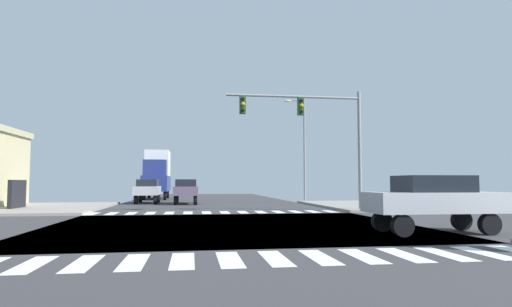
# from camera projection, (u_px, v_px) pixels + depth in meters

# --- Properties ---
(ground) EXTENTS (90.00, 90.00, 0.05)m
(ground) POSITION_uv_depth(u_px,v_px,m) (233.00, 226.00, 16.61)
(ground) COLOR #373639
(sidewalk_corner_ne) EXTENTS (12.00, 12.00, 0.14)m
(sidewalk_corner_ne) POSITION_uv_depth(u_px,v_px,m) (401.00, 205.00, 30.37)
(sidewalk_corner_ne) COLOR gray
(sidewalk_corner_ne) RESTS_ON ground
(sidewalk_corner_nw) EXTENTS (12.00, 12.00, 0.14)m
(sidewalk_corner_nw) POSITION_uv_depth(u_px,v_px,m) (3.00, 208.00, 26.55)
(sidewalk_corner_nw) COLOR gray
(sidewalk_corner_nw) RESTS_ON ground
(crosswalk_near) EXTENTS (13.50, 2.00, 0.01)m
(crosswalk_near) POSITION_uv_depth(u_px,v_px,m) (253.00, 259.00, 9.37)
(crosswalk_near) COLOR white
(crosswalk_near) RESTS_ON ground
(crosswalk_far) EXTENTS (13.50, 2.00, 0.01)m
(crosswalk_far) POSITION_uv_depth(u_px,v_px,m) (216.00, 212.00, 23.78)
(crosswalk_far) COLOR white
(crosswalk_far) RESTS_ON ground
(traffic_signal_mast) EXTENTS (7.85, 0.55, 6.93)m
(traffic_signal_mast) POSITION_uv_depth(u_px,v_px,m) (309.00, 121.00, 24.62)
(traffic_signal_mast) COLOR gray
(traffic_signal_mast) RESTS_ON ground
(street_lamp) EXTENTS (1.78, 0.32, 8.54)m
(street_lamp) POSITION_uv_depth(u_px,v_px,m) (302.00, 141.00, 35.79)
(street_lamp) COLOR gray
(street_lamp) RESTS_ON ground
(sedan_farside_2) EXTENTS (1.80, 4.30, 1.88)m
(sedan_farside_2) POSITION_uv_depth(u_px,v_px,m) (148.00, 189.00, 34.21)
(sedan_farside_2) COLOR black
(sedan_farside_2) RESTS_ON ground
(sedan_crossing_3) EXTENTS (4.30, 1.80, 1.88)m
(sedan_crossing_3) POSITION_uv_depth(u_px,v_px,m) (433.00, 199.00, 14.15)
(sedan_crossing_3) COLOR black
(sedan_crossing_3) RESTS_ON ground
(box_truck_queued_1) EXTENTS (2.40, 7.20, 4.85)m
(box_truck_queued_1) POSITION_uv_depth(u_px,v_px,m) (157.00, 173.00, 43.29)
(box_truck_queued_1) COLOR black
(box_truck_queued_1) RESTS_ON ground
(sedan_middle_5) EXTENTS (1.80, 4.30, 1.88)m
(sedan_middle_5) POSITION_uv_depth(u_px,v_px,m) (186.00, 189.00, 33.21)
(sedan_middle_5) COLOR black
(sedan_middle_5) RESTS_ON ground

